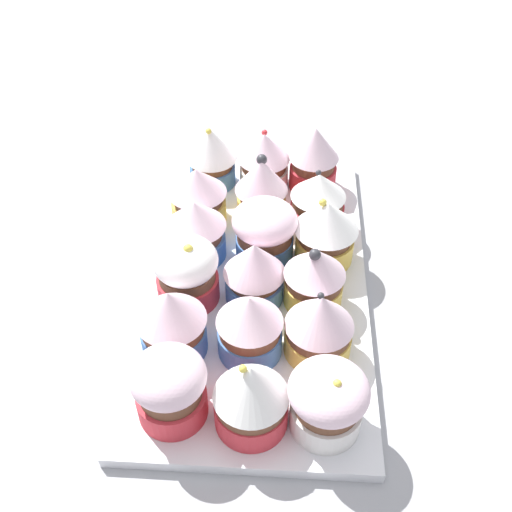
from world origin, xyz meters
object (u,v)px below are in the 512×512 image
baking_tray (256,281)px  cupcake_7 (255,325)px  cupcake_0 (327,400)px  cupcake_8 (255,271)px  cupcake_10 (260,187)px  cupcake_5 (314,158)px  cupcake_3 (326,230)px  cupcake_9 (265,230)px  cupcake_17 (212,155)px  cupcake_1 (319,325)px  cupcake_4 (318,200)px  cupcake_11 (265,159)px  cupcake_16 (198,194)px  cupcake_14 (187,271)px  cupcake_2 (315,276)px  cupcake_12 (170,387)px  cupcake_13 (172,321)px  cupcake_6 (251,396)px  cupcake_15 (196,229)px

baking_tray → cupcake_7: (-9.38, -0.44, 4.18)cm
cupcake_0 → cupcake_8: 15.32cm
cupcake_0 → cupcake_10: cupcake_10 is taller
cupcake_5 → cupcake_8: (-18.62, 5.83, -0.50)cm
cupcake_3 → baking_tray: bearing=115.6°
cupcake_9 → cupcake_17: (12.56, 6.90, 0.40)cm
cupcake_1 → cupcake_4: 17.85cm
cupcake_1 → cupcake_3: (12.33, -0.87, 0.26)cm
cupcake_10 → cupcake_11: 6.04cm
cupcake_11 → cupcake_9: bearing=-177.1°
cupcake_3 → cupcake_0: bearing=179.0°
cupcake_7 → cupcake_16: (18.26, 7.40, -0.05)cm
cupcake_1 → cupcake_14: bearing=64.9°
cupcake_2 → cupcake_14: 12.24cm
cupcake_4 → cupcake_8: 13.14cm
cupcake_8 → cupcake_12: cupcake_8 is taller
cupcake_13 → cupcake_14: size_ratio=1.01×
cupcake_2 → cupcake_17: 22.42cm
cupcake_3 → cupcake_6: bearing=162.3°
cupcake_4 → cupcake_2: bearing=177.5°
cupcake_1 → cupcake_16: bearing=36.2°
baking_tray → cupcake_1: size_ratio=5.73×
cupcake_8 → cupcake_12: 14.71cm
cupcake_3 → cupcake_5: (12.57, 1.10, 0.25)cm
cupcake_0 → cupcake_2: (13.55, 0.88, 0.15)cm
cupcake_9 → cupcake_15: size_ratio=0.97×
cupcake_9 → cupcake_14: bearing=132.2°
cupcake_6 → cupcake_8: 13.95cm
cupcake_14 → cupcake_16: bearing=2.3°
cupcake_5 → cupcake_13: (-25.43, 12.74, -0.28)cm
cupcake_17 → cupcake_5: bearing=-90.3°
baking_tray → cupcake_12: 17.69cm
cupcake_13 → cupcake_14: bearing=-3.4°
cupcake_11 → cupcake_15: (-12.93, 6.42, 0.01)cm
cupcake_5 → cupcake_11: cupcake_5 is taller
baking_tray → cupcake_10: 10.97cm
baking_tray → cupcake_9: 5.36cm
cupcake_12 → cupcake_16: (25.01, 0.99, 0.00)cm
cupcake_9 → cupcake_13: 14.97cm
baking_tray → cupcake_17: 17.71cm
cupcake_7 → cupcake_9: cupcake_7 is taller
cupcake_4 → cupcake_1: bearing=179.5°
cupcake_2 → cupcake_7: size_ratio=1.03×
cupcake_0 → cupcake_11: cupcake_11 is taller
cupcake_3 → cupcake_5: size_ratio=0.95×
cupcake_4 → cupcake_13: 22.59cm
cupcake_5 → cupcake_11: 5.83cm
cupcake_17 → baking_tray: bearing=-158.7°
cupcake_2 → cupcake_5: (18.90, -0.12, 0.55)cm
cupcake_14 → cupcake_17: 19.07cm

